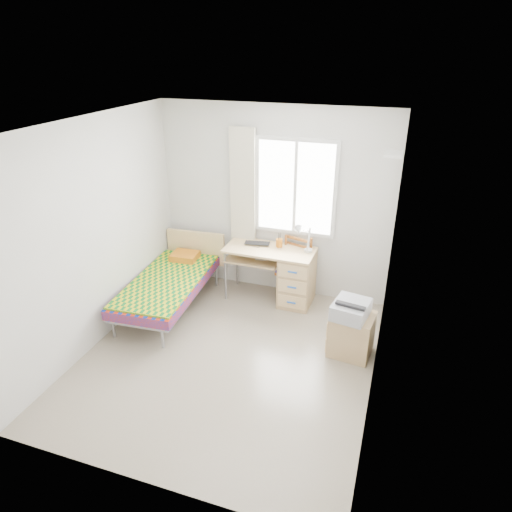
{
  "coord_description": "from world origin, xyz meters",
  "views": [
    {
      "loc": [
        1.65,
        -3.92,
        3.29
      ],
      "look_at": [
        0.15,
        0.55,
        1.06
      ],
      "focal_mm": 32.0,
      "sensor_mm": 36.0,
      "label": 1
    }
  ],
  "objects_px": {
    "bed": "(171,281)",
    "chair": "(296,266)",
    "printer": "(351,309)",
    "desk": "(292,275)",
    "cabinet": "(351,334)"
  },
  "relations": [
    {
      "from": "chair",
      "to": "desk",
      "type": "bearing_deg",
      "value": -92.18
    },
    {
      "from": "desk",
      "to": "cabinet",
      "type": "xyz_separation_m",
      "value": [
        0.94,
        -0.9,
        -0.16
      ]
    },
    {
      "from": "chair",
      "to": "printer",
      "type": "relative_size",
      "value": 1.88
    },
    {
      "from": "desk",
      "to": "cabinet",
      "type": "relative_size",
      "value": 2.35
    },
    {
      "from": "bed",
      "to": "chair",
      "type": "distance_m",
      "value": 1.7
    },
    {
      "from": "chair",
      "to": "bed",
      "type": "bearing_deg",
      "value": -137.73
    },
    {
      "from": "desk",
      "to": "chair",
      "type": "distance_m",
      "value": 0.13
    },
    {
      "from": "chair",
      "to": "printer",
      "type": "distance_m",
      "value": 1.35
    },
    {
      "from": "printer",
      "to": "desk",
      "type": "bearing_deg",
      "value": 144.01
    },
    {
      "from": "bed",
      "to": "chair",
      "type": "bearing_deg",
      "value": 21.61
    },
    {
      "from": "desk",
      "to": "bed",
      "type": "bearing_deg",
      "value": -156.19
    },
    {
      "from": "desk",
      "to": "printer",
      "type": "height_order",
      "value": "desk"
    },
    {
      "from": "cabinet",
      "to": "printer",
      "type": "relative_size",
      "value": 1.08
    },
    {
      "from": "bed",
      "to": "cabinet",
      "type": "height_order",
      "value": "bed"
    },
    {
      "from": "desk",
      "to": "chair",
      "type": "xyz_separation_m",
      "value": [
        0.03,
        0.09,
        0.1
      ]
    }
  ]
}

